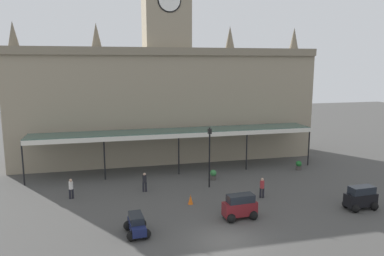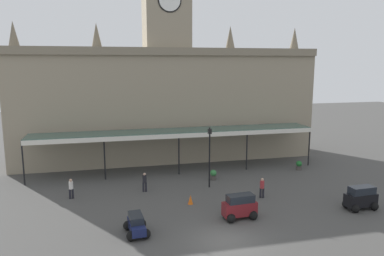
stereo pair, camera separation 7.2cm
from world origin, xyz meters
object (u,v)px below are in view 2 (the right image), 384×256
object	(u,v)px
planter_by_canopy	(213,175)
victorian_lamppost	(210,151)
car_maroon_van	(240,208)
car_black_van	(361,199)
planter_forecourt_centre	(299,165)
traffic_cone	(190,200)
car_navy_estate	(136,226)
pedestrian_beside_cars	(262,187)
pedestrian_crossing_forecourt	(71,188)
pedestrian_near_entrance	(145,181)

from	to	relation	value
planter_by_canopy	victorian_lamppost	bearing A→B (deg)	-116.09
car_maroon_van	planter_by_canopy	bearing A→B (deg)	85.29
car_black_van	planter_forecourt_centre	world-z (taller)	car_black_van
planter_forecourt_centre	traffic_cone	bearing A→B (deg)	-153.43
car_navy_estate	planter_forecourt_centre	world-z (taller)	car_navy_estate
car_navy_estate	planter_by_canopy	world-z (taller)	car_navy_estate
pedestrian_beside_cars	traffic_cone	world-z (taller)	pedestrian_beside_cars
victorian_lamppost	pedestrian_crossing_forecourt	bearing A→B (deg)	-179.69
pedestrian_beside_cars	planter_forecourt_centre	distance (m)	9.59
car_black_van	car_maroon_van	bearing A→B (deg)	177.03
car_black_van	planter_by_canopy	size ratio (longest dim) A/B	2.55
pedestrian_near_entrance	traffic_cone	size ratio (longest dim) A/B	2.27
car_navy_estate	pedestrian_near_entrance	size ratio (longest dim) A/B	1.38
car_navy_estate	planter_forecourt_centre	xyz separation A→B (m)	(17.59, 10.71, -0.07)
car_black_van	traffic_cone	xyz separation A→B (m)	(-12.26, 3.95, -0.44)
car_maroon_van	planter_by_canopy	xyz separation A→B (m)	(0.73, 8.91, -0.32)
planter_by_canopy	pedestrian_beside_cars	bearing A→B (deg)	-65.37
pedestrian_beside_cars	car_maroon_van	bearing A→B (deg)	-133.22
pedestrian_crossing_forecourt	planter_by_canopy	bearing A→B (deg)	9.15
car_black_van	planter_forecourt_centre	xyz separation A→B (m)	(0.77, 10.47, -0.32)
traffic_cone	pedestrian_beside_cars	bearing A→B (deg)	-0.09
pedestrian_crossing_forecourt	traffic_cone	size ratio (longest dim) A/B	2.27
victorian_lamppost	pedestrian_near_entrance	bearing A→B (deg)	178.07
pedestrian_near_entrance	planter_forecourt_centre	bearing A→B (deg)	9.96
traffic_cone	planter_by_canopy	xyz separation A→B (m)	(3.50, 5.46, 0.12)
pedestrian_beside_cars	planter_forecourt_centre	world-z (taller)	pedestrian_beside_cars
pedestrian_crossing_forecourt	planter_by_canopy	xyz separation A→B (m)	(12.66, 2.04, -0.42)
pedestrian_beside_cars	pedestrian_near_entrance	world-z (taller)	same
car_black_van	pedestrian_near_entrance	bearing A→B (deg)	153.71
traffic_cone	planter_by_canopy	world-z (taller)	planter_by_canopy
victorian_lamppost	planter_forecourt_centre	xyz separation A→B (m)	(10.49, 3.04, -2.84)
victorian_lamppost	planter_by_canopy	world-z (taller)	victorian_lamppost
car_maroon_van	traffic_cone	size ratio (longest dim) A/B	3.35
car_black_van	traffic_cone	bearing A→B (deg)	162.14
planter_by_canopy	planter_forecourt_centre	distance (m)	9.59
car_black_van	pedestrian_beside_cars	xyz separation A→B (m)	(-6.25, 3.94, 0.10)
car_navy_estate	victorian_lamppost	xyz separation A→B (m)	(7.09, 7.67, 2.77)
planter_forecourt_centre	car_navy_estate	bearing A→B (deg)	-148.67
car_black_van	traffic_cone	size ratio (longest dim) A/B	3.33
pedestrian_crossing_forecourt	planter_forecourt_centre	world-z (taller)	pedestrian_crossing_forecourt
traffic_cone	planter_forecourt_centre	world-z (taller)	planter_forecourt_centre
planter_by_canopy	planter_forecourt_centre	size ratio (longest dim) A/B	1.00
car_maroon_van	pedestrian_crossing_forecourt	size ratio (longest dim) A/B	1.47
pedestrian_beside_cars	planter_by_canopy	distance (m)	6.03
car_maroon_van	planter_forecourt_centre	distance (m)	14.31
car_black_van	pedestrian_crossing_forecourt	size ratio (longest dim) A/B	1.46
car_black_van	planter_by_canopy	bearing A→B (deg)	132.96
car_navy_estate	traffic_cone	world-z (taller)	car_navy_estate
pedestrian_crossing_forecourt	pedestrian_near_entrance	bearing A→B (deg)	2.45
planter_forecourt_centre	pedestrian_crossing_forecourt	bearing A→B (deg)	-172.05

